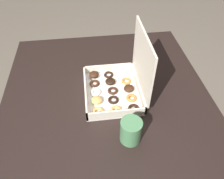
# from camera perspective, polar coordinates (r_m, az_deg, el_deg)

# --- Properties ---
(ground_plane) EXTENTS (8.00, 8.00, 0.00)m
(ground_plane) POSITION_cam_1_polar(r_m,az_deg,el_deg) (1.69, -1.06, -18.70)
(ground_plane) COLOR #6B6054
(dining_table) EXTENTS (1.00, 0.98, 0.76)m
(dining_table) POSITION_cam_1_polar(r_m,az_deg,el_deg) (1.14, -1.49, -3.92)
(dining_table) COLOR black
(dining_table) RESTS_ON ground_plane
(donut_box) EXTENTS (0.32, 0.27, 0.31)m
(donut_box) POSITION_cam_1_polar(r_m,az_deg,el_deg) (1.02, 2.19, 2.02)
(donut_box) COLOR white
(donut_box) RESTS_ON dining_table
(coffee_mug) EXTENTS (0.08, 0.08, 0.10)m
(coffee_mug) POSITION_cam_1_polar(r_m,az_deg,el_deg) (0.85, 4.94, -10.66)
(coffee_mug) COLOR #4C8456
(coffee_mug) RESTS_ON dining_table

